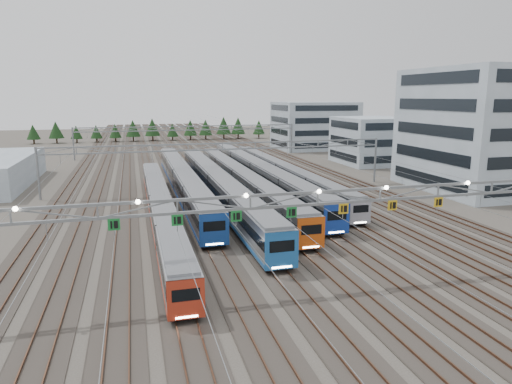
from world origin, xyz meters
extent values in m
plane|color=#47423A|center=(0.00, 0.00, 0.00)|extent=(400.00, 400.00, 0.00)
cube|color=#2D2823|center=(0.00, 100.00, 0.04)|extent=(54.00, 260.00, 0.08)
cube|color=brown|center=(-25.47, 100.00, 0.16)|extent=(0.08, 260.00, 0.16)
cube|color=brown|center=(25.47, 100.00, 0.16)|extent=(0.08, 260.00, 0.16)
cube|color=brown|center=(-0.72, 100.00, 0.16)|extent=(0.08, 260.00, 0.16)
cube|color=brown|center=(0.72, 100.00, 0.16)|extent=(0.08, 260.00, 0.16)
cube|color=black|center=(-11.25, 22.85, 0.40)|extent=(2.15, 53.82, 0.33)
cube|color=#9C9FA3|center=(-11.25, 22.85, 1.98)|extent=(2.53, 54.92, 2.85)
cube|color=black|center=(-11.25, 22.85, 2.32)|extent=(2.59, 54.65, 0.86)
cube|color=#B9321C|center=(-11.25, 22.85, 0.78)|extent=(2.58, 54.65, 0.32)
cube|color=slate|center=(-11.25, 22.85, 3.49)|extent=(2.28, 53.82, 0.23)
cube|color=#B9321C|center=(-11.25, -4.56, 1.98)|extent=(2.55, 0.12, 2.85)
cube|color=black|center=(-11.25, -4.59, 2.32)|extent=(1.90, 0.10, 0.86)
cube|color=white|center=(-11.25, -4.62, 0.74)|extent=(1.52, 0.06, 0.14)
cube|color=black|center=(-6.75, 38.95, 0.43)|extent=(2.53, 56.89, 0.38)
cube|color=#9C9FA3|center=(-6.75, 38.95, 2.28)|extent=(2.97, 58.05, 3.35)
cube|color=black|center=(-6.75, 38.95, 2.69)|extent=(3.03, 57.76, 1.01)
cube|color=#1A459D|center=(-6.75, 38.95, 0.88)|extent=(3.02, 57.76, 0.37)
cube|color=slate|center=(-6.75, 38.95, 4.06)|extent=(2.68, 56.89, 0.27)
cube|color=#1A459D|center=(-6.75, 9.98, 2.28)|extent=(2.99, 0.12, 3.35)
cube|color=black|center=(-6.75, 9.95, 2.69)|extent=(2.23, 0.10, 1.01)
cube|color=white|center=(-6.75, 9.92, 0.82)|extent=(1.78, 0.06, 0.16)
cube|color=black|center=(-2.25, 32.13, 0.43)|extent=(2.56, 58.72, 0.39)
cube|color=#9C9FA3|center=(-2.25, 32.13, 2.31)|extent=(3.01, 59.92, 3.39)
cube|color=black|center=(-2.25, 32.13, 2.72)|extent=(3.07, 59.62, 1.02)
cube|color=#2167B7|center=(-2.25, 32.13, 0.89)|extent=(3.06, 59.62, 0.38)
cube|color=slate|center=(-2.25, 32.13, 4.11)|extent=(2.71, 58.72, 0.27)
cube|color=#2167B7|center=(-2.25, 2.23, 2.31)|extent=(3.03, 0.12, 3.39)
cube|color=black|center=(-2.25, 2.20, 2.72)|extent=(2.26, 0.10, 1.02)
cube|color=white|center=(-2.25, 2.17, 0.83)|extent=(1.81, 0.06, 0.16)
cube|color=black|center=(2.25, 36.69, 0.42)|extent=(2.41, 58.91, 0.36)
cube|color=#9C9FA3|center=(2.25, 36.69, 2.19)|extent=(2.84, 60.11, 3.19)
cube|color=black|center=(2.25, 36.69, 2.57)|extent=(2.90, 59.81, 0.96)
cube|color=#DE5413|center=(2.25, 36.69, 0.85)|extent=(2.89, 59.81, 0.35)
cube|color=slate|center=(2.25, 36.69, 3.89)|extent=(2.55, 58.91, 0.25)
cube|color=#DE5413|center=(2.25, 6.68, 2.19)|extent=(2.86, 0.12, 3.19)
cube|color=black|center=(2.25, 6.65, 2.57)|extent=(2.13, 0.10, 0.96)
cube|color=white|center=(2.25, 6.62, 0.80)|extent=(1.70, 0.06, 0.15)
cube|color=black|center=(6.75, 42.40, 0.43)|extent=(2.54, 62.58, 0.38)
cube|color=#9C9FA3|center=(6.75, 42.40, 2.29)|extent=(2.98, 63.86, 3.36)
cube|color=black|center=(6.75, 42.40, 2.69)|extent=(3.04, 63.54, 1.01)
cube|color=#1739A1|center=(6.75, 42.40, 0.88)|extent=(3.03, 63.54, 0.37)
cube|color=slate|center=(6.75, 42.40, 4.08)|extent=(2.69, 62.58, 0.27)
cube|color=#1739A1|center=(6.75, 10.52, 2.29)|extent=(3.00, 0.12, 3.36)
cube|color=black|center=(6.75, 10.49, 2.69)|extent=(2.24, 0.10, 1.01)
cube|color=white|center=(6.75, 10.46, 0.83)|extent=(1.79, 0.06, 0.16)
cube|color=black|center=(11.25, 42.50, 0.41)|extent=(2.24, 56.73, 0.34)
cube|color=#9C9FA3|center=(11.25, 42.50, 2.05)|extent=(2.64, 57.89, 2.96)
cube|color=black|center=(11.25, 42.50, 2.41)|extent=(2.70, 57.60, 0.89)
cube|color=#989AA6|center=(11.25, 42.50, 0.80)|extent=(2.69, 57.60, 0.33)
cube|color=slate|center=(11.25, 42.50, 3.63)|extent=(2.37, 56.73, 0.24)
cube|color=#989AA6|center=(11.25, 13.60, 2.05)|extent=(2.66, 0.12, 2.96)
cube|color=black|center=(11.25, 13.57, 2.41)|extent=(1.98, 0.10, 0.89)
cube|color=white|center=(11.25, 13.54, 0.76)|extent=(1.58, 0.06, 0.14)
cube|color=gray|center=(0.00, 0.00, 7.80)|extent=(56.00, 0.22, 0.22)
cube|color=gray|center=(0.00, 0.00, 6.80)|extent=(56.00, 0.22, 0.22)
cube|color=#187C30|center=(-15.75, -0.12, 6.30)|extent=(0.85, 0.06, 0.85)
cube|color=#187C30|center=(-11.25, -0.12, 6.30)|extent=(0.85, 0.06, 0.85)
cube|color=#187C30|center=(-6.75, -0.12, 6.30)|extent=(0.85, 0.06, 0.85)
cube|color=#187C30|center=(-2.25, -0.12, 6.30)|extent=(0.85, 0.06, 0.85)
cube|color=gold|center=(2.25, -0.12, 6.30)|extent=(0.85, 0.06, 0.85)
cube|color=gold|center=(6.75, -0.12, 6.30)|extent=(0.85, 0.06, 0.85)
cube|color=gold|center=(11.25, -0.12, 6.30)|extent=(0.85, 0.06, 0.85)
cylinder|color=gray|center=(-28.00, 40.00, 4.00)|extent=(0.36, 0.36, 8.00)
cylinder|color=gray|center=(28.00, 40.00, 4.00)|extent=(0.36, 0.36, 8.00)
cube|color=gray|center=(0.00, 40.00, 7.80)|extent=(56.00, 0.22, 0.22)
cube|color=gray|center=(0.00, 40.00, 6.80)|extent=(56.00, 0.22, 0.22)
cylinder|color=gray|center=(-28.00, 85.00, 4.00)|extent=(0.36, 0.36, 8.00)
cylinder|color=gray|center=(28.00, 85.00, 4.00)|extent=(0.36, 0.36, 8.00)
cube|color=gray|center=(0.00, 85.00, 7.80)|extent=(56.00, 0.22, 0.22)
cube|color=gray|center=(0.00, 85.00, 6.80)|extent=(56.00, 0.22, 0.22)
cube|color=#8FA1AB|center=(40.78, 29.75, 9.89)|extent=(18.00, 22.00, 19.79)
cube|color=#8FA1AB|center=(39.18, 61.77, 5.29)|extent=(14.00, 16.00, 10.58)
cube|color=#8FA1AB|center=(38.36, 94.18, 6.82)|extent=(22.00, 18.00, 13.65)
camera|label=1|loc=(-14.15, -33.17, 15.31)|focal=32.00mm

